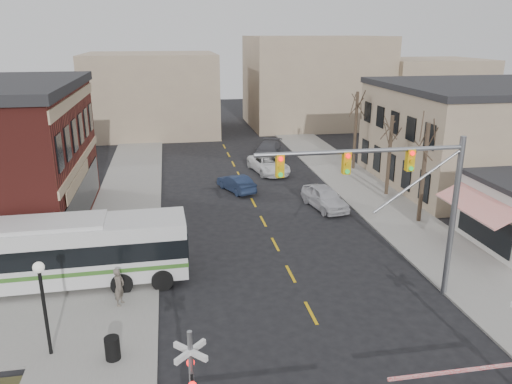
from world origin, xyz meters
TOP-DOWN VIEW (x-y plane):
  - ground at (0.00, 0.00)m, footprint 160.00×160.00m
  - sidewalk_west at (-9.50, 20.00)m, footprint 5.00×60.00m
  - sidewalk_east at (9.50, 20.00)m, footprint 5.00×60.00m
  - tan_building at (22.00, 20.00)m, footprint 20.30×15.30m
  - tree_east_a at (10.50, 12.00)m, footprint 0.28×0.28m
  - tree_east_b at (10.80, 18.00)m, footprint 0.28×0.28m
  - tree_east_c at (11.00, 26.00)m, footprint 0.28×0.28m
  - transit_bus at (-12.14, 6.72)m, footprint 13.36×3.21m
  - traffic_signal_mast at (4.35, 2.64)m, footprint 9.77×0.30m
  - street_lamp at (-11.24, 0.69)m, footprint 0.44×0.44m
  - trash_bin at (-8.72, -0.09)m, footprint 0.60×0.60m
  - car_a at (5.00, 15.93)m, footprint 2.81×5.15m
  - car_b at (-0.91, 21.13)m, footprint 2.93×4.44m
  - car_c at (2.84, 26.33)m, footprint 3.53×6.05m
  - car_d at (3.81, 31.53)m, footprint 4.36×6.29m
  - pedestrian_near at (-8.78, 4.14)m, footprint 0.66×0.80m
  - pedestrian_far at (-11.26, 7.42)m, footprint 1.09×1.09m

SIDE VIEW (x-z plane):
  - ground at x=0.00m, z-range 0.00..0.00m
  - sidewalk_west at x=-9.50m, z-range 0.00..0.12m
  - sidewalk_east at x=9.50m, z-range 0.00..0.12m
  - trash_bin at x=-8.72m, z-range 0.12..1.07m
  - car_b at x=-0.91m, z-range 0.00..1.38m
  - car_c at x=2.84m, z-range 0.00..1.58m
  - car_a at x=5.00m, z-range 0.00..1.66m
  - car_d at x=3.81m, z-range 0.00..1.69m
  - pedestrian_far at x=-11.26m, z-range 0.12..1.90m
  - pedestrian_near at x=-8.78m, z-range 0.12..1.98m
  - transit_bus at x=-12.14m, z-range 0.21..3.64m
  - street_lamp at x=-11.24m, z-range 1.01..5.07m
  - tree_east_b at x=10.80m, z-range 0.12..6.42m
  - tree_east_a at x=10.50m, z-range 0.12..6.87m
  - tree_east_c at x=11.00m, z-range 0.12..7.32m
  - tan_building at x=22.00m, z-range 0.01..8.51m
  - traffic_signal_mast at x=4.35m, z-range 1.73..9.73m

